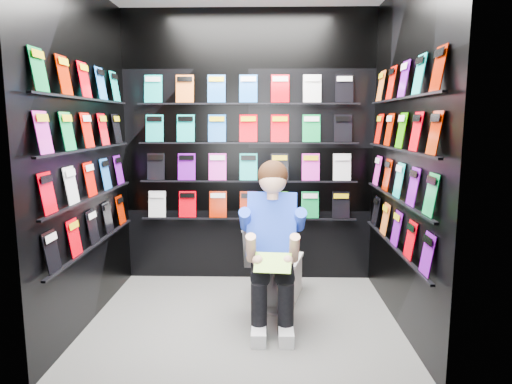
{
  "coord_description": "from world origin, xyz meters",
  "views": [
    {
      "loc": [
        0.18,
        -3.41,
        1.56
      ],
      "look_at": [
        0.09,
        0.15,
        1.0
      ],
      "focal_mm": 32.0,
      "sensor_mm": 36.0,
      "label": 1
    }
  ],
  "objects": [
    {
      "name": "floor",
      "position": [
        0.0,
        0.0,
        0.0
      ],
      "size": [
        2.4,
        2.4,
        0.0
      ],
      "primitive_type": "plane",
      "color": "slate",
      "rests_on": "ground"
    },
    {
      "name": "wall_back",
      "position": [
        0.0,
        1.0,
        1.3
      ],
      "size": [
        2.4,
        0.04,
        2.6
      ],
      "primitive_type": "cube",
      "color": "black",
      "rests_on": "floor"
    },
    {
      "name": "wall_front",
      "position": [
        0.0,
        -1.0,
        1.3
      ],
      "size": [
        2.4,
        0.04,
        2.6
      ],
      "primitive_type": "cube",
      "color": "black",
      "rests_on": "floor"
    },
    {
      "name": "wall_left",
      "position": [
        -1.2,
        0.0,
        1.3
      ],
      "size": [
        0.04,
        2.0,
        2.6
      ],
      "primitive_type": "cube",
      "color": "black",
      "rests_on": "floor"
    },
    {
      "name": "wall_right",
      "position": [
        1.2,
        0.0,
        1.3
      ],
      "size": [
        0.04,
        2.0,
        2.6
      ],
      "primitive_type": "cube",
      "color": "black",
      "rests_on": "floor"
    },
    {
      "name": "comics_back",
      "position": [
        0.0,
        0.97,
        1.31
      ],
      "size": [
        2.1,
        0.06,
        1.37
      ],
      "primitive_type": null,
      "color": "#EA000E",
      "rests_on": "wall_back"
    },
    {
      "name": "comics_left",
      "position": [
        -1.17,
        0.0,
        1.31
      ],
      "size": [
        0.06,
        1.7,
        1.37
      ],
      "primitive_type": null,
      "color": "#EA000E",
      "rests_on": "wall_left"
    },
    {
      "name": "comics_right",
      "position": [
        1.17,
        0.0,
        1.31
      ],
      "size": [
        0.06,
        1.7,
        1.37
      ],
      "primitive_type": null,
      "color": "#EA000E",
      "rests_on": "wall_right"
    },
    {
      "name": "toilet",
      "position": [
        0.22,
        0.38,
        0.37
      ],
      "size": [
        0.49,
        0.79,
        0.73
      ],
      "primitive_type": "imported",
      "rotation": [
        0.0,
        0.0,
        3.05
      ],
      "color": "silver",
      "rests_on": "floor"
    },
    {
      "name": "longbox",
      "position": [
        0.34,
        0.49,
        0.16
      ],
      "size": [
        0.33,
        0.48,
        0.33
      ],
      "primitive_type": "cube",
      "rotation": [
        0.0,
        0.0,
        -0.23
      ],
      "color": "white",
      "rests_on": "floor"
    },
    {
      "name": "longbox_lid",
      "position": [
        0.34,
        0.49,
        0.34
      ],
      "size": [
        0.36,
        0.5,
        0.03
      ],
      "primitive_type": "cube",
      "rotation": [
        0.0,
        0.0,
        -0.23
      ],
      "color": "white",
      "rests_on": "longbox"
    },
    {
      "name": "reader",
      "position": [
        0.22,
        0.0,
        0.76
      ],
      "size": [
        0.57,
        0.78,
        1.36
      ],
      "primitive_type": null,
      "rotation": [
        0.0,
        0.0,
        -0.09
      ],
      "color": "blue",
      "rests_on": "toilet"
    },
    {
      "name": "held_comic",
      "position": [
        0.22,
        -0.35,
        0.58
      ],
      "size": [
        0.27,
        0.17,
        0.11
      ],
      "primitive_type": "cube",
      "rotation": [
        -0.96,
        0.0,
        -0.09
      ],
      "color": "green",
      "rests_on": "reader"
    }
  ]
}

